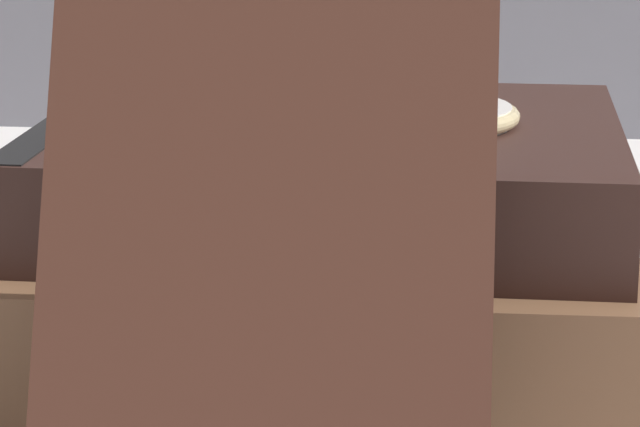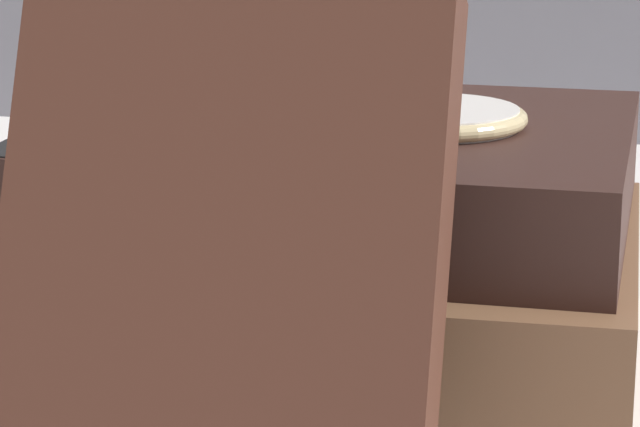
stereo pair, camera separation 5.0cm
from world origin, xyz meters
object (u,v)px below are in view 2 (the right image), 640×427
Objects in this scene: book_flat_bottom at (294,289)px; book_leaning_front at (221,277)px; book_flat_top at (324,171)px; pocket_watch at (437,117)px.

book_leaning_front reaches higher than book_flat_bottom.
book_leaning_front is (0.00, -0.12, 0.00)m from book_flat_top.
book_leaning_front is at bearing -85.76° from book_flat_bottom.
book_leaning_front reaches higher than book_flat_top.
pocket_watch reaches higher than book_flat_bottom.
book_flat_bottom is 1.54× the size of book_leaning_front.
book_flat_bottom is at bearing 94.70° from book_leaning_front.
pocket_watch is at bearing -2.95° from book_flat_top.
book_leaning_front reaches higher than pocket_watch.
book_flat_top is 1.37× the size of book_leaning_front.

